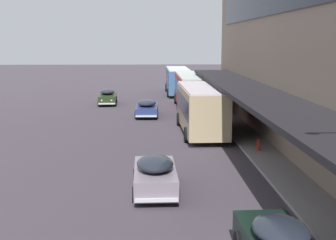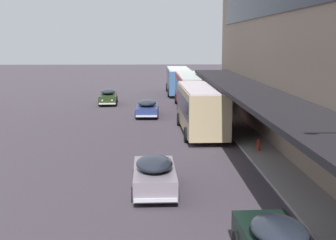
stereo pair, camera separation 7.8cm
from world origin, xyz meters
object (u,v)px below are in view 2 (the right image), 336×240
Objects in this scene: transit_bus_kerbside_rear at (201,107)px; sedan_oncoming_front at (147,108)px; transit_bus_kerbside_far at (191,89)px; sedan_second_near at (108,97)px; sedan_lead_near at (154,174)px; fire_hydrant at (259,145)px; transit_bus_kerbside_front at (178,79)px.

transit_bus_kerbside_rear reaches higher than sedan_oncoming_front.
sedan_second_near is at bearing 155.45° from transit_bus_kerbside_far.
transit_bus_kerbside_rear reaches higher than sedan_lead_near.
transit_bus_kerbside_far is 18.24m from fire_hydrant.
transit_bus_kerbside_rear is at bearing 75.46° from sedan_lead_near.
transit_bus_kerbside_front is 1.06× the size of transit_bus_kerbside_rear.
sedan_lead_near is at bearing -94.73° from transit_bus_kerbside_front.
transit_bus_kerbside_rear is 13.25m from sedan_lead_near.
transit_bus_kerbside_front reaches higher than fire_hydrant.
transit_bus_kerbside_far reaches higher than sedan_second_near.
transit_bus_kerbside_rear reaches higher than transit_bus_kerbside_front.
sedan_lead_near is 0.90× the size of sedan_second_near.
sedan_second_near is at bearing 117.14° from sedan_oncoming_front.
sedan_second_near is at bearing 116.71° from transit_bus_kerbside_rear.
sedan_lead_near is 28.98m from sedan_second_near.
transit_bus_kerbside_front is at bearing 90.51° from transit_bus_kerbside_rear.
sedan_oncoming_front is 15.29m from fire_hydrant.
sedan_second_near is (-4.11, 8.01, 0.05)m from sedan_oncoming_front.
sedan_oncoming_front is (-3.64, -16.85, -1.10)m from transit_bus_kerbside_front.
sedan_lead_near is at bearing -104.54° from transit_bus_kerbside_rear.
transit_bus_kerbside_far is 9.15m from sedan_second_near.
transit_bus_kerbside_far reaches higher than sedan_oncoming_front.
transit_bus_kerbside_rear reaches higher than sedan_second_near.
transit_bus_kerbside_front is 37.59m from sedan_lead_near.
transit_bus_kerbside_front is 11.80m from sedan_second_near.
transit_bus_kerbside_far is at bearing 88.57° from transit_bus_kerbside_rear.
fire_hydrant is (2.97, -30.63, -1.33)m from transit_bus_kerbside_front.
transit_bus_kerbside_rear is 13.48× the size of fire_hydrant.
fire_hydrant is at bearing -64.39° from sedan_oncoming_front.
sedan_lead_near is (-3.32, -12.78, -1.11)m from transit_bus_kerbside_rear.
transit_bus_kerbside_rear is at bearing 114.73° from fire_hydrant.
transit_bus_kerbside_far reaches higher than sedan_lead_near.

